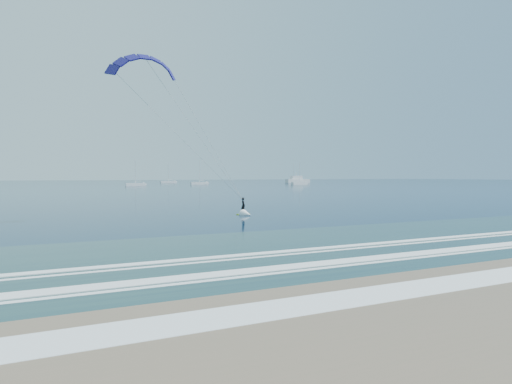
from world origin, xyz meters
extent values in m
plane|color=#07253E|center=(0.00, 0.00, 0.00)|extent=(900.00, 900.00, 0.00)
cube|color=#1E423F|center=(0.00, 8.00, 0.01)|extent=(600.00, 22.00, 0.03)
cube|color=white|center=(0.00, 1.50, 0.04)|extent=(600.00, 0.90, 0.07)
cube|color=white|center=(0.00, 5.50, 0.04)|extent=(600.00, 1.10, 0.07)
cube|color=white|center=(0.00, 9.50, 0.04)|extent=(600.00, 0.70, 0.07)
cube|color=white|center=(0.00, -0.50, 0.11)|extent=(600.00, 2.00, 0.02)
cube|color=#A8D619|center=(4.37, 33.99, 0.04)|extent=(1.52, 0.49, 0.09)
imported|color=black|center=(4.37, 33.99, 1.02)|extent=(0.53, 0.74, 1.87)
cone|color=white|center=(4.22, 32.69, 0.08)|extent=(1.31, 1.74, 1.10)
cube|color=silver|center=(131.21, 227.35, 1.14)|extent=(15.57, 4.15, 2.28)
cube|color=silver|center=(130.21, 227.35, 3.32)|extent=(7.27, 3.32, 2.08)
cylinder|color=silver|center=(130.21, 227.35, 5.36)|extent=(0.16, 0.16, 2.00)
cube|color=silver|center=(23.41, 185.34, 0.60)|extent=(8.35, 2.40, 1.20)
cylinder|color=silver|center=(23.41, 185.34, 6.42)|extent=(0.18, 0.18, 10.43)
cylinder|color=silver|center=(24.61, 185.34, 2.00)|extent=(2.60, 0.12, 0.12)
cube|color=silver|center=(57.73, 256.46, 0.60)|extent=(9.53, 2.40, 1.20)
cylinder|color=silver|center=(57.73, 256.46, 7.02)|extent=(0.18, 0.18, 11.65)
cylinder|color=silver|center=(58.93, 256.46, 2.00)|extent=(2.60, 0.12, 0.12)
cube|color=silver|center=(59.60, 205.67, 0.60)|extent=(9.15, 2.40, 1.20)
cylinder|color=silver|center=(59.60, 205.67, 6.82)|extent=(0.18, 0.18, 11.23)
cylinder|color=silver|center=(60.80, 205.67, 2.00)|extent=(2.60, 0.12, 0.12)
cube|color=silver|center=(101.66, 177.92, 0.60)|extent=(8.20, 2.40, 1.20)
cylinder|color=silver|center=(101.66, 177.92, 6.19)|extent=(0.18, 0.18, 9.98)
cylinder|color=silver|center=(102.86, 177.92, 2.00)|extent=(2.60, 0.12, 0.12)
cube|color=silver|center=(147.98, 259.91, 0.60)|extent=(9.39, 2.40, 1.20)
cylinder|color=silver|center=(147.98, 259.91, 7.01)|extent=(0.18, 0.18, 11.62)
cylinder|color=silver|center=(149.18, 259.91, 2.00)|extent=(2.60, 0.12, 0.12)
camera|label=1|loc=(-17.62, -13.40, 4.47)|focal=32.00mm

